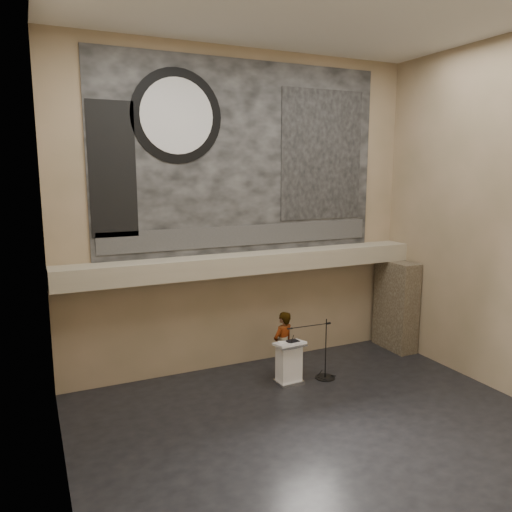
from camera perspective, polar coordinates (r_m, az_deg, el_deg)
name	(u,v)px	position (r m, az deg, el deg)	size (l,w,h in m)	color
floor	(319,428)	(11.29, 7.21, -18.89)	(10.00, 10.00, 0.00)	black
wall_back	(244,213)	(13.49, -1.43, 4.93)	(10.00, 0.02, 8.50)	#7A6C4D
wall_front	(495,264)	(6.97, 25.65, -0.81)	(10.00, 0.02, 8.50)	#7A6C4D
wall_left	(52,245)	(8.43, -22.30, 1.14)	(0.02, 8.00, 8.50)	#7A6C4D
wall_right	(501,219)	(13.33, 26.25, 3.85)	(0.02, 8.00, 8.50)	#7A6C4D
soffit	(250,263)	(13.31, -0.72, -0.79)	(10.00, 0.80, 0.50)	gray
sprinkler_left	(193,279)	(12.76, -7.21, -2.62)	(0.04, 0.04, 0.06)	#B2893D
sprinkler_right	(312,268)	(14.19, 6.39, -1.33)	(0.04, 0.04, 0.06)	#B2893D
banner	(244,158)	(13.42, -1.40, 11.10)	(8.00, 0.05, 5.00)	black
banner_text_strip	(245,235)	(13.50, -1.30, 2.37)	(7.76, 0.02, 0.55)	#313131
banner_clock_rim	(177,116)	(12.83, -9.03, 15.51)	(2.30, 2.30, 0.02)	black
banner_clock_face	(177,116)	(12.81, -9.00, 15.52)	(1.84, 1.84, 0.02)	silver
banner_building_print	(322,155)	(14.51, 7.57, 11.33)	(2.60, 0.02, 3.60)	black
banner_brick_print	(113,170)	(12.42, -16.08, 9.43)	(1.10, 0.02, 3.20)	black
stone_pier	(396,305)	(15.76, 15.69, -5.43)	(0.60, 1.40, 2.70)	#3F3527
lectern	(289,363)	(13.03, 3.78, -12.05)	(0.76, 0.57, 1.14)	silver
binder	(293,341)	(12.84, 4.24, -9.70)	(0.29, 0.23, 0.04)	black
papers	(283,343)	(12.77, 3.13, -9.87)	(0.20, 0.28, 0.01)	silver
speaker_person	(283,345)	(13.23, 3.10, -10.11)	(0.65, 0.43, 1.79)	white
mic_stand	(324,370)	(13.52, 7.78, -12.75)	(1.37, 0.52, 1.62)	black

